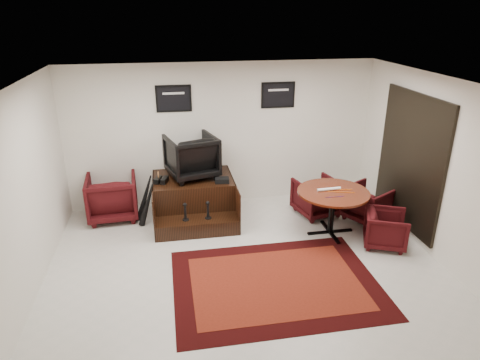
% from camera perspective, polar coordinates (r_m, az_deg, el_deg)
% --- Properties ---
extents(ground, '(6.00, 6.00, 0.00)m').
position_cam_1_polar(ground, '(6.75, 0.75, -11.41)').
color(ground, beige).
rests_on(ground, ground).
extents(room_shell, '(6.02, 5.02, 2.81)m').
position_cam_1_polar(room_shell, '(6.16, 4.36, 3.64)').
color(room_shell, silver).
rests_on(room_shell, ground).
extents(area_rug, '(2.94, 2.21, 0.01)m').
position_cam_1_polar(area_rug, '(6.40, 4.78, -13.52)').
color(area_rug, black).
rests_on(area_rug, ground).
extents(shine_podium, '(1.49, 1.53, 0.77)m').
position_cam_1_polar(shine_podium, '(8.12, -6.16, -2.60)').
color(shine_podium, black).
rests_on(shine_podium, ground).
extents(shine_chair, '(1.03, 1.00, 0.88)m').
position_cam_1_polar(shine_chair, '(7.95, -6.49, 3.44)').
color(shine_chair, black).
rests_on(shine_chair, shine_podium).
extents(shoes_pair, '(0.28, 0.30, 0.09)m').
position_cam_1_polar(shoes_pair, '(7.89, -10.46, 0.01)').
color(shoes_pair, black).
rests_on(shoes_pair, shine_podium).
extents(polish_kit, '(0.27, 0.20, 0.09)m').
position_cam_1_polar(polish_kit, '(7.76, -2.42, -0.04)').
color(polish_kit, black).
rests_on(polish_kit, shine_podium).
extents(umbrella_black, '(0.33, 0.12, 0.88)m').
position_cam_1_polar(umbrella_black, '(7.90, -12.25, -3.04)').
color(umbrella_black, black).
rests_on(umbrella_black, ground).
extents(umbrella_hooked, '(0.34, 0.13, 0.92)m').
position_cam_1_polar(umbrella_hooked, '(8.11, -12.57, -2.27)').
color(umbrella_hooked, black).
rests_on(umbrella_hooked, ground).
extents(armchair_side, '(0.94, 0.89, 0.92)m').
position_cam_1_polar(armchair_side, '(8.36, -16.69, -1.92)').
color(armchair_side, black).
rests_on(armchair_side, ground).
extents(meeting_table, '(1.23, 1.23, 0.80)m').
position_cam_1_polar(meeting_table, '(7.52, 12.30, -2.14)').
color(meeting_table, '#451209').
rests_on(meeting_table, ground).
extents(table_chair_back, '(0.90, 0.87, 0.78)m').
position_cam_1_polar(table_chair_back, '(8.30, 10.22, -2.02)').
color(table_chair_back, black).
rests_on(table_chair_back, ground).
extents(table_chair_window, '(0.94, 0.96, 0.74)m').
position_cam_1_polar(table_chair_window, '(8.29, 16.70, -2.79)').
color(table_chair_window, black).
rests_on(table_chair_window, ground).
extents(table_chair_corner, '(0.82, 0.84, 0.67)m').
position_cam_1_polar(table_chair_corner, '(7.53, 18.89, -5.99)').
color(table_chair_corner, black).
rests_on(table_chair_corner, ground).
extents(paper_roll, '(0.42, 0.07, 0.05)m').
position_cam_1_polar(paper_roll, '(7.49, 11.79, -1.19)').
color(paper_roll, white).
rests_on(paper_roll, meeting_table).
extents(table_clutter, '(0.57, 0.32, 0.01)m').
position_cam_1_polar(table_clutter, '(7.46, 13.06, -1.56)').
color(table_clutter, '#DC5A0C').
rests_on(table_clutter, meeting_table).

